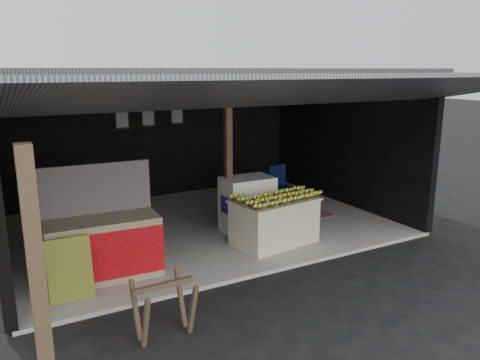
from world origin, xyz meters
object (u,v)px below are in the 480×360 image
water_barrel (307,216)px  banana_table (274,221)px  plastic_chair (280,183)px  neighbor_stall (103,245)px  white_crate (247,204)px  sawhorse (164,303)px

water_barrel → banana_table: bearing=-161.1°
banana_table → plastic_chair: 2.09m
neighbor_stall → water_barrel: neighbor_stall is taller
neighbor_stall → water_barrel: 3.86m
neighbor_stall → banana_table: bearing=1.7°
neighbor_stall → plastic_chair: (4.13, 1.62, 0.07)m
banana_table → white_crate: size_ratio=1.51×
banana_table → white_crate: white_crate is taller
white_crate → water_barrel: white_crate is taller
banana_table → plastic_chair: size_ratio=1.62×
banana_table → plastic_chair: bearing=46.1°
neighbor_stall → white_crate: bearing=17.3°
banana_table → water_barrel: banana_table is taller
banana_table → plastic_chair: (1.24, 1.68, 0.17)m
neighbor_stall → water_barrel: (3.84, 0.27, -0.24)m
water_barrel → plastic_chair: bearing=77.9°
neighbor_stall → plastic_chair: size_ratio=1.71×
banana_table → water_barrel: bearing=11.3°
banana_table → water_barrel: (0.94, 0.32, -0.15)m
white_crate → plastic_chair: (1.33, 0.90, 0.05)m
sawhorse → white_crate: bearing=43.1°
sawhorse → water_barrel: sawhorse is taller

